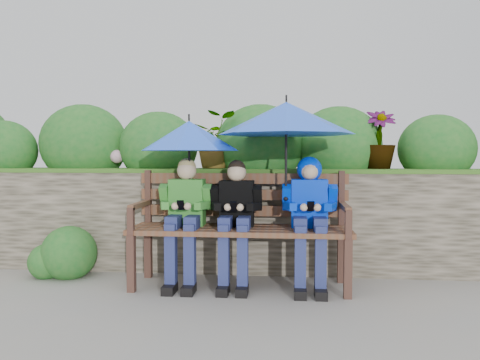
# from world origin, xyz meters

# --- Properties ---
(ground) EXTENTS (60.00, 60.00, 0.00)m
(ground) POSITION_xyz_m (0.00, 0.00, 0.00)
(ground) COLOR gray
(ground) RESTS_ON ground
(garden_backdrop) EXTENTS (8.04, 2.86, 1.89)m
(garden_backdrop) POSITION_xyz_m (-0.07, 1.59, 0.66)
(garden_backdrop) COLOR #403C2F
(garden_backdrop) RESTS_ON ground
(park_bench) EXTENTS (1.94, 0.57, 1.02)m
(park_bench) POSITION_xyz_m (-0.01, 0.24, 0.58)
(park_bench) COLOR #432A21
(park_bench) RESTS_ON ground
(boy_left) EXTENTS (0.47, 0.54, 1.14)m
(boy_left) POSITION_xyz_m (-0.50, 0.15, 0.65)
(boy_left) COLOR #3A742A
(boy_left) RESTS_ON ground
(boy_middle) EXTENTS (0.45, 0.52, 1.12)m
(boy_middle) POSITION_xyz_m (-0.04, 0.15, 0.65)
(boy_middle) COLOR black
(boy_middle) RESTS_ON ground
(boy_right) EXTENTS (0.47, 0.57, 1.15)m
(boy_right) POSITION_xyz_m (0.60, 0.16, 0.70)
(boy_right) COLOR #003BB8
(boy_right) RESTS_ON ground
(umbrella_left) EXTENTS (0.89, 0.89, 0.78)m
(umbrella_left) POSITION_xyz_m (-0.47, 0.20, 1.34)
(umbrella_left) COLOR blue
(umbrella_left) RESTS_ON ground
(umbrella_right) EXTENTS (1.19, 1.19, 0.92)m
(umbrella_right) POSITION_xyz_m (0.39, 0.17, 1.48)
(umbrella_right) COLOR blue
(umbrella_right) RESTS_ON ground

